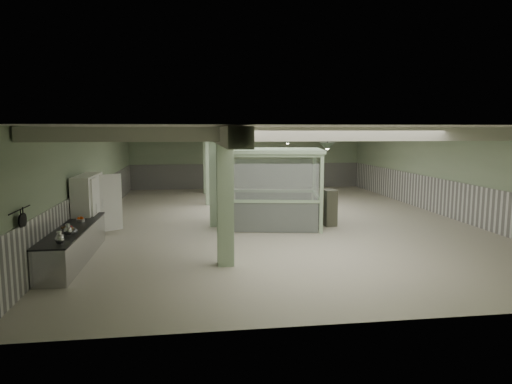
{
  "coord_description": "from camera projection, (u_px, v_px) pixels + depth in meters",
  "views": [
    {
      "loc": [
        -3.33,
        -17.62,
        3.5
      ],
      "look_at": [
        -1.06,
        -1.46,
        1.3
      ],
      "focal_mm": 32.0,
      "sensor_mm": 36.0,
      "label": 1
    }
  ],
  "objects": [
    {
      "name": "filing_cabinet",
      "position": [
        329.0,
        208.0,
        16.89
      ],
      "size": [
        0.51,
        0.67,
        1.34
      ],
      "primitive_type": "cube",
      "rotation": [
        0.0,
        0.0,
        0.13
      ],
      "color": "#585A4B",
      "rests_on": "floor"
    },
    {
      "name": "walkin_cooler",
      "position": [
        89.0,
        209.0,
        14.61
      ],
      "size": [
        1.07,
        2.2,
        2.02
      ],
      "color": "white",
      "rests_on": "floor"
    },
    {
      "name": "floor",
      "position": [
        277.0,
        219.0,
        18.22
      ],
      "size": [
        20.0,
        20.0,
        0.0
      ],
      "primitive_type": "plane",
      "color": "beige",
      "rests_on": "ground"
    },
    {
      "name": "beam_d",
      "position": [
        278.0,
        133.0,
        17.77
      ],
      "size": [
        13.9,
        0.35,
        0.32
      ],
      "primitive_type": "cube",
      "color": "beige",
      "rests_on": "ceiling"
    },
    {
      "name": "skillet_far",
      "position": [
        23.0,
        220.0,
        9.62
      ],
      "size": [
        0.04,
        0.29,
        0.29
      ],
      "primitive_type": "cylinder",
      "rotation": [
        0.0,
        1.57,
        0.0
      ],
      "color": "black",
      "rests_on": "hook_rail"
    },
    {
      "name": "guard_booth",
      "position": [
        274.0,
        175.0,
        16.8
      ],
      "size": [
        3.97,
        3.53,
        2.83
      ],
      "rotation": [
        0.0,
        0.0,
        -0.17
      ],
      "color": "#A2C19B",
      "rests_on": "floor"
    },
    {
      "name": "column_a",
      "position": [
        225.0,
        197.0,
        11.75
      ],
      "size": [
        0.42,
        0.42,
        3.6
      ],
      "primitive_type": "cube",
      "color": "#AECBA4",
      "rests_on": "floor"
    },
    {
      "name": "beam_b",
      "position": [
        310.0,
        133.0,
        12.86
      ],
      "size": [
        13.9,
        0.35,
        0.32
      ],
      "primitive_type": "cube",
      "color": "beige",
      "rests_on": "ceiling"
    },
    {
      "name": "pendant_front",
      "position": [
        327.0,
        147.0,
        12.98
      ],
      "size": [
        0.44,
        0.44,
        0.22
      ],
      "primitive_type": "cone",
      "rotation": [
        3.14,
        0.0,
        0.0
      ],
      "color": "#304030",
      "rests_on": "ceiling"
    },
    {
      "name": "prep_counter",
      "position": [
        74.0,
        244.0,
        12.34
      ],
      "size": [
        0.81,
        4.65,
        0.91
      ],
      "color": "#AEAEB2",
      "rests_on": "floor"
    },
    {
      "name": "wall_front",
      "position": [
        380.0,
        226.0,
        8.17
      ],
      "size": [
        14.0,
        0.02,
        3.6
      ],
      "primitive_type": "cube",
      "color": "#97AB88",
      "rests_on": "floor"
    },
    {
      "name": "wainscot_right",
      "position": [
        441.0,
        197.0,
        19.08
      ],
      "size": [
        0.05,
        19.9,
        1.5
      ],
      "primitive_type": "cube",
      "color": "silver",
      "rests_on": "floor"
    },
    {
      "name": "orange_bowl",
      "position": [
        81.0,
        221.0,
        13.04
      ],
      "size": [
        0.31,
        0.31,
        0.09
      ],
      "primitive_type": "cylinder",
      "rotation": [
        0.0,
        0.0,
        0.37
      ],
      "color": "#B2B2B7",
      "rests_on": "prep_counter"
    },
    {
      "name": "beam_f",
      "position": [
        259.0,
        132.0,
        22.67
      ],
      "size": [
        13.9,
        0.35,
        0.32
      ],
      "primitive_type": "cube",
      "color": "beige",
      "rests_on": "ceiling"
    },
    {
      "name": "veg_colander",
      "position": [
        69.0,
        229.0,
        11.66
      ],
      "size": [
        0.53,
        0.53,
        0.2
      ],
      "primitive_type": null,
      "rotation": [
        0.0,
        0.0,
        0.2
      ],
      "color": "#414146",
      "rests_on": "prep_counter"
    },
    {
      "name": "wainscot_left",
      "position": [
        95.0,
        204.0,
        17.16
      ],
      "size": [
        0.05,
        19.9,
        1.5
      ],
      "primitive_type": "cube",
      "color": "silver",
      "rests_on": "floor"
    },
    {
      "name": "ceiling",
      "position": [
        278.0,
        128.0,
        17.74
      ],
      "size": [
        14.0,
        20.0,
        0.02
      ],
      "primitive_type": "cube",
      "color": "silver",
      "rests_on": "wall_back"
    },
    {
      "name": "wall_left",
      "position": [
        93.0,
        177.0,
        17.02
      ],
      "size": [
        0.02,
        20.0,
        3.6
      ],
      "primitive_type": "cube",
      "color": "#97AB88",
      "rests_on": "floor"
    },
    {
      "name": "beam_a",
      "position": [
        339.0,
        134.0,
        10.4
      ],
      "size": [
        13.9,
        0.35,
        0.32
      ],
      "primitive_type": "cube",
      "color": "beige",
      "rests_on": "ceiling"
    },
    {
      "name": "pitcher_near",
      "position": [
        60.0,
        238.0,
        10.49
      ],
      "size": [
        0.24,
        0.26,
        0.3
      ],
      "primitive_type": null,
      "rotation": [
        0.0,
        0.0,
        0.16
      ],
      "color": "#AEAEB2",
      "rests_on": "prep_counter"
    },
    {
      "name": "wall_back",
      "position": [
        247.0,
        159.0,
        27.8
      ],
      "size": [
        14.0,
        0.02,
        3.6
      ],
      "primitive_type": "cube",
      "color": "#97AB88",
      "rests_on": "floor"
    },
    {
      "name": "column_d",
      "position": [
        207.0,
        161.0,
        25.49
      ],
      "size": [
        0.42,
        0.42,
        3.6
      ],
      "primitive_type": "cube",
      "color": "#AECBA4",
      "rests_on": "floor"
    },
    {
      "name": "skillet_near",
      "position": [
        21.0,
        221.0,
        9.49
      ],
      "size": [
        0.04,
        0.28,
        0.28
      ],
      "primitive_type": "cylinder",
      "rotation": [
        0.0,
        1.57,
        0.0
      ],
      "color": "black",
      "rests_on": "hook_rail"
    },
    {
      "name": "pendant_back",
      "position": [
        267.0,
        140.0,
        23.28
      ],
      "size": [
        0.44,
        0.44,
        0.22
      ],
      "primitive_type": "cone",
      "rotation": [
        3.14,
        0.0,
        0.0
      ],
      "color": "#304030",
      "rests_on": "ceiling"
    },
    {
      "name": "girder",
      "position": [
        213.0,
        134.0,
        17.43
      ],
      "size": [
        0.45,
        19.9,
        0.4
      ],
      "primitive_type": "cube",
      "color": "beige",
      "rests_on": "ceiling"
    },
    {
      "name": "pendant_mid",
      "position": [
        287.0,
        142.0,
        18.37
      ],
      "size": [
        0.44,
        0.44,
        0.22
      ],
      "primitive_type": "cone",
      "rotation": [
        3.14,
        0.0,
        0.0
      ],
      "color": "#304030",
      "rests_on": "ceiling"
    },
    {
      "name": "beam_e",
      "position": [
        267.0,
        132.0,
        20.22
      ],
      "size": [
        13.9,
        0.35,
        0.32
      ],
      "primitive_type": "cube",
      "color": "beige",
      "rests_on": "ceiling"
    },
    {
      "name": "pitcher_far",
      "position": [
        68.0,
        230.0,
        11.35
      ],
      "size": [
        0.24,
        0.27,
        0.3
      ],
      "primitive_type": null,
      "rotation": [
        0.0,
        0.0,
        -0.18
      ],
      "color": "#AEAEB2",
      "rests_on": "prep_counter"
    },
    {
      "name": "hook_rail",
      "position": [
        20.0,
        210.0,
        9.56
      ],
      "size": [
        0.02,
        1.2,
        0.02
      ],
      "primitive_type": "cylinder",
      "rotation": [
        1.57,
        0.0,
        0.0
      ],
      "color": "black",
      "rests_on": "wall_left"
    },
    {
      "name": "beam_g",
      "position": [
        252.0,
        132.0,
        25.13
      ],
      "size": [
        13.9,
        0.35,
        0.32
      ],
      "primitive_type": "cube",
      "color": "beige",
      "rests_on": "ceiling"
    },
    {
      "name": "wall_right",
      "position": [
        443.0,
        172.0,
        18.94
      ],
      "size": [
        0.02,
        20.0,
        3.6
      ],
      "primitive_type": "cube",
      "color": "#97AB88",
      "rests_on": "floor"
    },
    {
      "name": "beam_c",
      "position": [
        291.0,
        133.0,
        15.31
      ],
      "size": [
        13.9,
        0.35,
        0.32
      ],
      "primitive_type": "cube",
      "color": "beige",
      "rests_on": "ceiling"
    },
    {
      "name": "column_b",
      "position": [
        215.0,
        178.0,
        16.66
      ],
      "size": [
        0.42,
        0.42,
        3.6
      ],
      "primitive_type": "cube",
      "color": "#AECBA4",
      "rests_on": "floor"
    },
    {
      "name": "column_c",
      "position": [
        210.0,
        167.0,
        21.56
      ],
      "size": [
        0.42,
        0.42,
        3.6
      ],
      "primitive_type": "cube",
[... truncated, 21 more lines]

